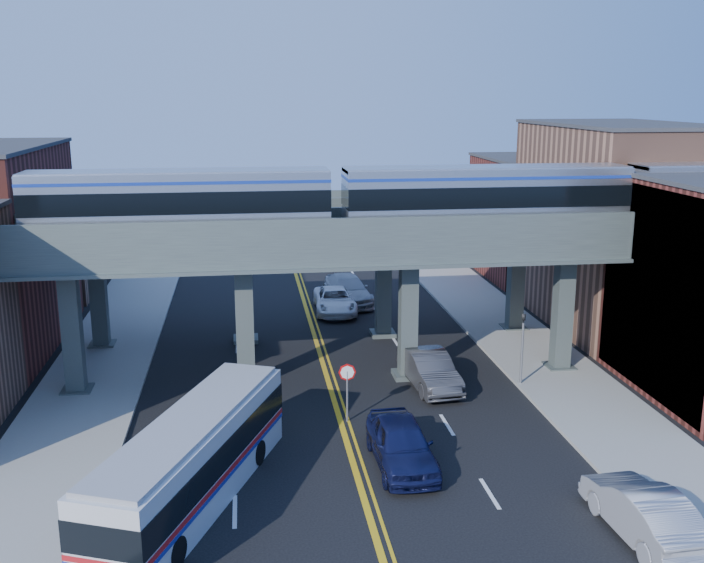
{
  "coord_description": "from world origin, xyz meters",
  "views": [
    {
      "loc": [
        -3.84,
        -28.44,
        13.9
      ],
      "look_at": [
        0.96,
        6.24,
        5.46
      ],
      "focal_mm": 40.0,
      "sensor_mm": 36.0,
      "label": 1
    }
  ],
  "objects": [
    {
      "name": "car_lane_d",
      "position": [
        2.92,
        22.65,
        0.9
      ],
      "size": [
        3.18,
        6.44,
        1.8
      ],
      "primitive_type": "imported",
      "rotation": [
        0.0,
        0.0,
        0.11
      ],
      "color": "#A6A6AB",
      "rests_on": "ground"
    },
    {
      "name": "elevated_viaduct_near",
      "position": [
        0.0,
        8.0,
        6.47
      ],
      "size": [
        52.0,
        3.6,
        7.4
      ],
      "color": "#414C48",
      "rests_on": "ground"
    },
    {
      "name": "building_east_b",
      "position": [
        18.5,
        16.0,
        6.0
      ],
      "size": [
        8.0,
        14.0,
        12.0
      ],
      "primitive_type": "cube",
      "color": "#885B46",
      "rests_on": "ground"
    },
    {
      "name": "car_lane_a",
      "position": [
        1.8,
        -1.42,
        0.91
      ],
      "size": [
        2.25,
        5.36,
        1.81
      ],
      "primitive_type": "imported",
      "rotation": [
        0.0,
        0.0,
        0.02
      ],
      "color": "#10153D",
      "rests_on": "ground"
    },
    {
      "name": "transit_bus",
      "position": [
        -5.91,
        -3.1,
        1.52
      ],
      "size": [
        6.69,
        11.64,
        2.97
      ],
      "rotation": [
        0.0,
        0.0,
        1.19
      ],
      "color": "silver",
      "rests_on": "ground"
    },
    {
      "name": "stop_sign",
      "position": [
        0.3,
        3.0,
        1.76
      ],
      "size": [
        0.76,
        0.09,
        2.63
      ],
      "color": "slate",
      "rests_on": "ground"
    },
    {
      "name": "building_west_c",
      "position": [
        -18.5,
        29.0,
        4.0
      ],
      "size": [
        8.0,
        10.0,
        8.0
      ],
      "primitive_type": "cube",
      "color": "#885B46",
      "rests_on": "ground"
    },
    {
      "name": "car_lane_c",
      "position": [
        1.8,
        20.48,
        0.77
      ],
      "size": [
        2.75,
        5.64,
        1.54
      ],
      "primitive_type": "imported",
      "rotation": [
        0.0,
        0.0,
        -0.04
      ],
      "color": "white",
      "rests_on": "ground"
    },
    {
      "name": "car_lane_b",
      "position": [
        4.78,
        6.52,
        0.87
      ],
      "size": [
        2.31,
        5.41,
        1.73
      ],
      "primitive_type": "imported",
      "rotation": [
        0.0,
        0.0,
        0.09
      ],
      "color": "#343336",
      "rests_on": "ground"
    },
    {
      "name": "sidewalk_west",
      "position": [
        -11.5,
        10.0,
        0.08
      ],
      "size": [
        5.0,
        70.0,
        0.16
      ],
      "primitive_type": "cube",
      "color": "gray",
      "rests_on": "ground"
    },
    {
      "name": "transit_train",
      "position": [
        7.71,
        8.0,
        9.09
      ],
      "size": [
        42.71,
        2.67,
        3.11
      ],
      "color": "black",
      "rests_on": "elevated_viaduct_near"
    },
    {
      "name": "ground",
      "position": [
        0.0,
        0.0,
        0.0
      ],
      "size": [
        120.0,
        120.0,
        0.0
      ],
      "primitive_type": "plane",
      "color": "black",
      "rests_on": "ground"
    },
    {
      "name": "elevated_viaduct_far",
      "position": [
        0.0,
        15.0,
        6.47
      ],
      "size": [
        52.0,
        3.6,
        7.4
      ],
      "color": "#414C48",
      "rests_on": "ground"
    },
    {
      "name": "car_parked_curb",
      "position": [
        8.5,
        -7.3,
        0.87
      ],
      "size": [
        2.13,
        5.37,
        1.74
      ],
      "primitive_type": "imported",
      "rotation": [
        0.0,
        0.0,
        3.2
      ],
      "color": "#A3A3A7",
      "rests_on": "ground"
    },
    {
      "name": "traffic_signal",
      "position": [
        9.2,
        6.0,
        2.3
      ],
      "size": [
        0.15,
        0.18,
        4.1
      ],
      "color": "slate",
      "rests_on": "ground"
    },
    {
      "name": "sidewalk_east",
      "position": [
        11.5,
        10.0,
        0.08
      ],
      "size": [
        5.0,
        70.0,
        0.16
      ],
      "primitive_type": "cube",
      "color": "gray",
      "rests_on": "ground"
    },
    {
      "name": "mural_panel",
      "position": [
        14.55,
        4.0,
        4.75
      ],
      "size": [
        0.1,
        9.5,
        9.5
      ],
      "primitive_type": "cube",
      "color": "#2AA4B8",
      "rests_on": "ground"
    },
    {
      "name": "building_east_c",
      "position": [
        18.5,
        29.0,
        4.5
      ],
      "size": [
        8.0,
        10.0,
        9.0
      ],
      "primitive_type": "cube",
      "color": "maroon",
      "rests_on": "ground"
    }
  ]
}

